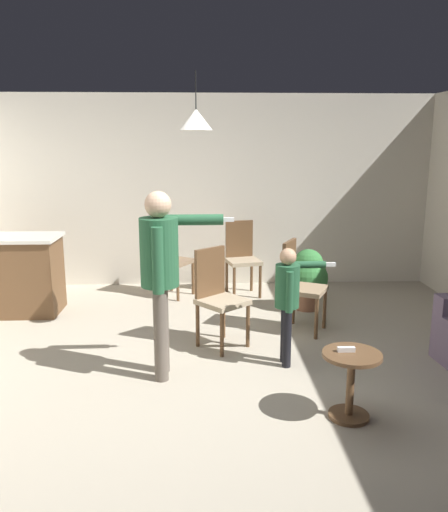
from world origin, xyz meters
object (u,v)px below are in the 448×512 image
person_adult (161,264)px  person_child (288,293)px  side_table_by_couch (351,377)px  dining_chair_near_wall (242,255)px  potted_plant_corner (308,276)px  spare_remote_on_table (346,349)px  dining_chair_centre_back (169,256)px  dining_chair_spare (218,294)px  dining_chair_by_counter (299,283)px  kitchen_counter (8,275)px

person_adult → person_child: size_ratio=1.48×
side_table_by_couch → dining_chair_near_wall: bearing=99.8°
side_table_by_couch → potted_plant_corner: (0.20, 2.60, 0.09)m
person_adult → spare_remote_on_table: 1.68m
dining_chair_centre_back → potted_plant_corner: dining_chair_centre_back is taller
potted_plant_corner → side_table_by_couch: bearing=-94.4°
dining_chair_near_wall → dining_chair_centre_back: 0.97m
dining_chair_spare → spare_remote_on_table: 1.72m
dining_chair_spare → potted_plant_corner: size_ratio=1.31×
person_child → spare_remote_on_table: person_child is taller
dining_chair_near_wall → potted_plant_corner: 1.04m
spare_remote_on_table → dining_chair_centre_back: bearing=114.8°
dining_chair_near_wall → dining_chair_centre_back: bearing=-13.0°
spare_remote_on_table → dining_chair_near_wall: bearing=99.2°
dining_chair_near_wall → dining_chair_by_counter: bearing=96.7°
dining_chair_by_counter → person_adult: bearing=-25.5°
kitchen_counter → dining_chair_spare: (2.49, -1.12, 0.07)m
dining_chair_spare → kitchen_counter: bearing=-65.2°
dining_chair_centre_back → kitchen_counter: bearing=-38.0°
kitchen_counter → dining_chair_by_counter: size_ratio=1.26×
dining_chair_by_counter → spare_remote_on_table: (0.01, -1.84, -0.01)m
kitchen_counter → person_adult: 2.75m
side_table_by_couch → person_adult: 1.79m
person_adult → person_child: bearing=99.1°
side_table_by_couch → dining_chair_centre_back: 3.64m
kitchen_counter → dining_chair_centre_back: bearing=19.7°
person_adult → person_child: (1.13, 0.19, -0.33)m
spare_remote_on_table → person_child: bearing=106.3°
person_adult → dining_chair_near_wall: (0.88, 2.50, -0.48)m
kitchen_counter → person_child: person_child is taller
dining_chair_spare → potted_plant_corner: bearing=-176.7°
person_child → potted_plant_corner: (0.52, 1.62, -0.27)m
dining_chair_by_counter → dining_chair_near_wall: (-0.52, 1.42, 0.00)m
dining_chair_spare → person_child: bearing=100.3°
person_adult → spare_remote_on_table: person_adult is taller
dining_chair_by_counter → dining_chair_near_wall: same height
spare_remote_on_table → kitchen_counter: bearing=142.8°
side_table_by_couch → kitchen_counter: bearing=142.8°
kitchen_counter → dining_chair_centre_back: dining_chair_centre_back is taller
potted_plant_corner → dining_chair_near_wall: bearing=138.1°
potted_plant_corner → spare_remote_on_table: bearing=-95.3°
person_child → potted_plant_corner: 1.72m
dining_chair_spare → dining_chair_near_wall: bearing=-142.8°
dining_chair_spare → spare_remote_on_table: size_ratio=7.69×
side_table_by_couch → potted_plant_corner: 2.61m
dining_chair_centre_back → potted_plant_corner: bearing=100.9°
kitchen_counter → person_adult: (1.99, -1.82, 0.54)m
dining_chair_by_counter → dining_chair_near_wall: bearing=-133.3°
kitchen_counter → spare_remote_on_table: bearing=-37.2°
kitchen_counter → person_adult: bearing=-42.4°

